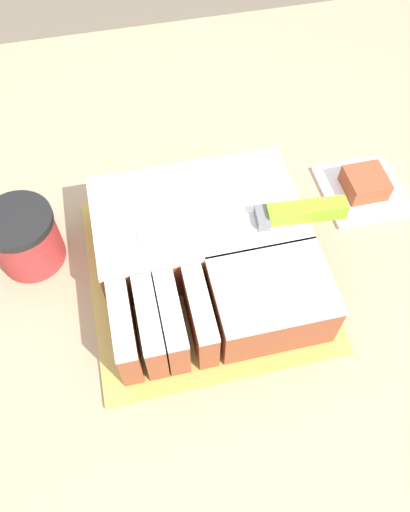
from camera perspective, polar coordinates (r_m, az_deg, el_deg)
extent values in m
plane|color=#7F705B|center=(1.53, -2.75, -18.14)|extent=(8.00, 8.00, 0.00)
cube|color=tan|center=(1.11, -3.70, -12.25)|extent=(1.40, 1.10, 0.89)
cube|color=gold|center=(0.69, 0.00, -1.94)|extent=(0.31, 0.31, 0.01)
cube|color=#994C2D|center=(0.69, -1.01, 3.56)|extent=(0.27, 0.16, 0.07)
cube|color=white|center=(0.65, -1.06, 5.64)|extent=(0.27, 0.16, 0.01)
cube|color=#994C2D|center=(0.63, 7.43, -5.18)|extent=(0.14, 0.11, 0.07)
cube|color=white|center=(0.59, 7.85, -3.38)|extent=(0.14, 0.11, 0.01)
cube|color=#994C2D|center=(0.61, -9.09, -8.75)|extent=(0.02, 0.10, 0.07)
cube|color=white|center=(0.58, -9.62, -7.12)|extent=(0.02, 0.10, 0.01)
cube|color=#994C2D|center=(0.61, -6.24, -8.23)|extent=(0.02, 0.10, 0.07)
cube|color=white|center=(0.57, -6.60, -6.56)|extent=(0.02, 0.10, 0.01)
cube|color=#994C2D|center=(0.61, -3.38, -7.68)|extent=(0.02, 0.10, 0.07)
cube|color=white|center=(0.57, -3.58, -5.98)|extent=(0.02, 0.10, 0.01)
cube|color=#994C2D|center=(0.61, -0.55, -7.12)|extent=(0.02, 0.10, 0.07)
cube|color=white|center=(0.58, -0.58, -5.39)|extent=(0.02, 0.10, 0.01)
cube|color=silver|center=(0.63, -0.25, 3.28)|extent=(0.17, 0.04, 0.00)
cube|color=slate|center=(0.63, 6.56, 4.36)|extent=(0.02, 0.03, 0.02)
cube|color=#8CCC26|center=(0.64, 11.54, 5.04)|extent=(0.10, 0.03, 0.02)
cylinder|color=#B23333|center=(0.72, -19.75, 1.66)|extent=(0.09, 0.09, 0.08)
cylinder|color=black|center=(0.68, -20.81, 3.77)|extent=(0.09, 0.09, 0.01)
cube|color=white|center=(0.81, 17.50, 7.14)|extent=(0.12, 0.12, 0.01)
cube|color=#994C2D|center=(0.80, 17.83, 7.96)|extent=(0.06, 0.06, 0.03)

